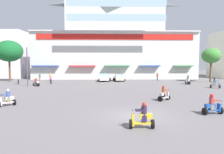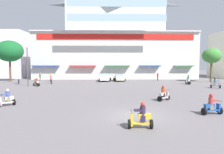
# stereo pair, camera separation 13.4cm
# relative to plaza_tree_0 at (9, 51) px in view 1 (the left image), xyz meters

# --- Properties ---
(ground_plane) EXTENTS (128.00, 128.00, 0.00)m
(ground_plane) POSITION_rel_plaza_tree_0_xyz_m (20.42, -13.09, -5.79)
(ground_plane) COLOR slate
(colonial_building) EXTENTS (35.86, 14.43, 19.74)m
(colonial_building) POSITION_rel_plaza_tree_0_xyz_m (20.42, 9.15, 2.66)
(colonial_building) COLOR silver
(colonial_building) RESTS_ON ground
(flank_building_left) EXTENTS (10.08, 9.05, 11.01)m
(flank_building_left) POSITION_rel_plaza_tree_0_xyz_m (-5.95, 11.62, -0.29)
(flank_building_left) COLOR white
(flank_building_left) RESTS_ON ground
(plaza_tree_0) EXTENTS (5.11, 4.90, 7.82)m
(plaza_tree_0) POSITION_rel_plaza_tree_0_xyz_m (0.00, 0.00, 0.00)
(plaza_tree_0) COLOR brown
(plaza_tree_0) RESTS_ON ground
(plaza_tree_1) EXTENTS (3.40, 3.37, 6.27)m
(plaza_tree_1) POSITION_rel_plaza_tree_0_xyz_m (37.71, -2.52, -0.93)
(plaza_tree_1) COLOR brown
(plaza_tree_1) RESTS_ON ground
(parked_car_0) EXTENTS (2.49, 4.31, 1.48)m
(parked_car_0) POSITION_rel_plaza_tree_0_xyz_m (18.12, 0.34, -5.03)
(parked_car_0) COLOR silver
(parked_car_0) RESTS_ON ground
(parked_car_1) EXTENTS (2.35, 3.92, 1.41)m
(parked_car_1) POSITION_rel_plaza_tree_0_xyz_m (20.92, 0.30, -5.07)
(parked_car_1) COLOR beige
(parked_car_1) RESTS_ON ground
(scooter_rider_0) EXTENTS (1.42, 1.32, 1.49)m
(scooter_rider_0) POSITION_rel_plaza_tree_0_xyz_m (23.96, -20.58, -5.18)
(scooter_rider_0) COLOR black
(scooter_rider_0) RESTS_ON ground
(scooter_rider_1) EXTENTS (1.35, 1.43, 1.44)m
(scooter_rider_1) POSITION_rel_plaza_tree_0_xyz_m (7.48, -7.78, -5.20)
(scooter_rider_1) COLOR black
(scooter_rider_1) RESTS_ON ground
(scooter_rider_2) EXTENTS (1.42, 0.57, 1.53)m
(scooter_rider_2) POSITION_rel_plaza_tree_0_xyz_m (20.35, -29.03, -5.15)
(scooter_rider_2) COLOR black
(scooter_rider_2) RESTS_ON ground
(scooter_rider_3) EXTENTS (0.58, 1.37, 1.53)m
(scooter_rider_3) POSITION_rel_plaza_tree_0_xyz_m (32.14, -5.87, -5.16)
(scooter_rider_3) COLOR black
(scooter_rider_3) RESTS_ON ground
(scooter_rider_4) EXTENTS (1.54, 0.81, 1.51)m
(scooter_rider_4) POSITION_rel_plaza_tree_0_xyz_m (25.98, -26.00, -5.18)
(scooter_rider_4) COLOR black
(scooter_rider_4) RESTS_ON ground
(scooter_rider_7) EXTENTS (1.37, 1.34, 1.48)m
(scooter_rider_7) POSITION_rel_plaza_tree_0_xyz_m (9.82, -22.66, -5.18)
(scooter_rider_7) COLOR black
(scooter_rider_7) RESTS_ON ground
(scooter_rider_8) EXTENTS (1.41, 0.88, 1.53)m
(scooter_rider_8) POSITION_rel_plaza_tree_0_xyz_m (34.04, -11.15, -5.15)
(scooter_rider_8) COLOR black
(scooter_rider_8) RESTS_ON ground
(pedestrian_0) EXTENTS (0.46, 0.46, 1.64)m
(pedestrian_0) POSITION_rel_plaza_tree_0_xyz_m (5.48, 0.55, -4.87)
(pedestrian_0) COLOR slate
(pedestrian_0) RESTS_ON ground
(pedestrian_1) EXTENTS (0.35, 0.35, 1.52)m
(pedestrian_1) POSITION_rel_plaza_tree_0_xyz_m (3.17, -3.95, -4.92)
(pedestrian_1) COLOR black
(pedestrian_1) RESTS_ON ground
(pedestrian_2) EXTENTS (0.36, 0.36, 1.63)m
(pedestrian_2) POSITION_rel_plaza_tree_0_xyz_m (28.80, 1.49, -4.86)
(pedestrian_2) COLOR black
(pedestrian_2) RESTS_ON ground
(pedestrian_3) EXTENTS (0.55, 0.55, 1.64)m
(pedestrian_3) POSITION_rel_plaza_tree_0_xyz_m (7.62, 0.18, -4.86)
(pedestrian_3) COLOR #282A27
(pedestrian_3) RESTS_ON ground
(pedestrian_4) EXTENTS (0.40, 0.40, 1.56)m
(pedestrian_4) POSITION_rel_plaza_tree_0_xyz_m (9.04, -4.93, -4.90)
(pedestrian_4) COLOR black
(pedestrian_4) RESTS_ON ground
(streetlamp_near) EXTENTS (0.40, 0.40, 6.23)m
(streetlamp_near) POSITION_rel_plaza_tree_0_xyz_m (6.20, -7.84, -2.12)
(streetlamp_near) COLOR #474C51
(streetlamp_near) RESTS_ON ground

